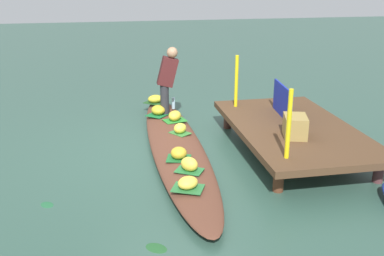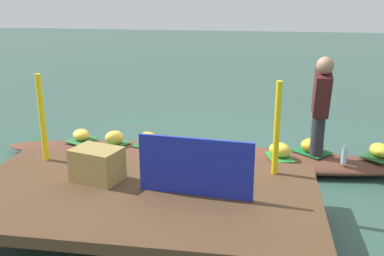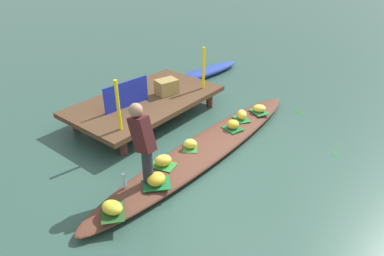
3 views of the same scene
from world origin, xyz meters
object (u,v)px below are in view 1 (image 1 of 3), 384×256
water_bottle (173,103)px  banana_bunch_0 (175,116)px  vendor_boat (176,146)px  banana_bunch_2 (189,164)px  banana_bunch_5 (179,153)px  market_banner (282,101)px  banana_bunch_4 (180,128)px  banana_bunch_6 (155,99)px  vendor_person (167,77)px  banana_bunch_3 (188,183)px  banana_bunch_1 (158,110)px  produce_crate (295,126)px

water_bottle → banana_bunch_0: bearing=-6.6°
vendor_boat → banana_bunch_2: (1.19, -0.00, 0.20)m
banana_bunch_2 → banana_bunch_5: bearing=-170.8°
banana_bunch_2 → market_banner: market_banner is taller
banana_bunch_4 → water_bottle: bearing=176.0°
banana_bunch_6 → market_banner: 2.80m
banana_bunch_0 → vendor_person: size_ratio=0.22×
banana_bunch_6 → market_banner: (2.01, 1.91, 0.41)m
banana_bunch_3 → market_banner: (-1.87, 1.94, 0.42)m
banana_bunch_4 → water_bottle: water_bottle is taller
banana_bunch_2 → banana_bunch_6: 3.37m
vendor_person → banana_bunch_6: bearing=-168.6°
banana_bunch_1 → banana_bunch_3: banana_bunch_1 is taller
banana_bunch_5 → vendor_person: (-2.16, 0.15, 0.62)m
banana_bunch_6 → vendor_person: size_ratio=0.24×
vendor_boat → vendor_person: vendor_person is taller
banana_bunch_4 → produce_crate: produce_crate is taller
banana_bunch_0 → banana_bunch_4: bearing=-1.2°
vendor_person → banana_bunch_1: bearing=-80.0°
banana_bunch_1 → banana_bunch_6: banana_bunch_1 is taller
banana_bunch_6 → banana_bunch_5: bearing=0.2°
banana_bunch_0 → market_banner: bearing=65.0°
market_banner → banana_bunch_6: bearing=-130.8°
banana_bunch_3 → water_bottle: (-3.41, 0.33, 0.03)m
vendor_boat → banana_bunch_3: banana_bunch_3 is taller
banana_bunch_4 → water_bottle: (-1.41, 0.10, 0.02)m
banana_bunch_2 → banana_bunch_6: bearing=-178.6°
water_bottle → produce_crate: (2.50, 1.43, 0.28)m
banana_bunch_4 → banana_bunch_2: bearing=-4.6°
banana_bunch_6 → produce_crate: size_ratio=0.69×
banana_bunch_4 → produce_crate: bearing=54.6°
vendor_boat → banana_bunch_0: 0.99m
banana_bunch_4 → vendor_person: bearing=-177.7°
banana_bunch_0 → vendor_person: (-0.45, -0.06, 0.61)m
banana_bunch_0 → banana_bunch_1: size_ratio=0.96×
banana_bunch_5 → water_bottle: size_ratio=1.12×
banana_bunch_0 → vendor_person: 0.76m
water_bottle → banana_bunch_3: bearing=-5.5°
produce_crate → banana_bunch_1: bearing=-140.8°
banana_bunch_2 → banana_bunch_4: bearing=175.4°
banana_bunch_0 → banana_bunch_4: banana_bunch_0 is taller
market_banner → banana_bunch_1: bearing=-116.1°
banana_bunch_1 → banana_bunch_4: banana_bunch_1 is taller
banana_bunch_3 → banana_bunch_5: banana_bunch_5 is taller
banana_bunch_4 → banana_bunch_6: size_ratio=0.75×
vendor_boat → market_banner: (-0.17, 1.83, 0.60)m
produce_crate → banana_bunch_2: bearing=-76.6°
banana_bunch_6 → market_banner: bearing=43.6°
banana_bunch_2 → banana_bunch_1: bearing=-177.4°
banana_bunch_3 → banana_bunch_6: (-3.88, 0.03, 0.01)m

